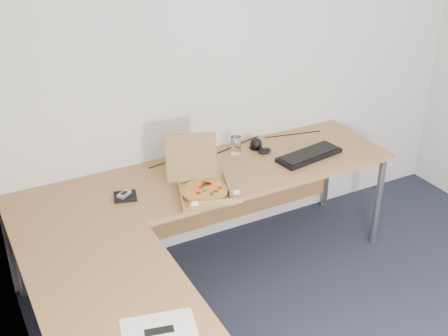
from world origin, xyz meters
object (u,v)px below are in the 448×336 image
pizza_box (203,188)px  wallet (125,196)px  desk (190,224)px  keyboard (309,155)px  drinking_glass (236,145)px

pizza_box → wallet: bearing=178.0°
desk → wallet: wallet is taller
keyboard → wallet: bearing=168.4°
desk → keyboard: size_ratio=5.33×
pizza_box → drinking_glass: bearing=59.7°
pizza_box → keyboard: (0.84, 0.10, -0.02)m
drinking_glass → keyboard: size_ratio=0.26×
desk → keyboard: bearing=17.5°
wallet → pizza_box: bearing=-4.8°
pizza_box → wallet: (-0.43, 0.16, -0.03)m
wallet → drinking_glass: bearing=29.8°
pizza_box → keyboard: 0.85m
drinking_glass → desk: bearing=-135.7°
desk → drinking_glass: bearing=44.3°
pizza_box → drinking_glass: (0.44, 0.38, 0.02)m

